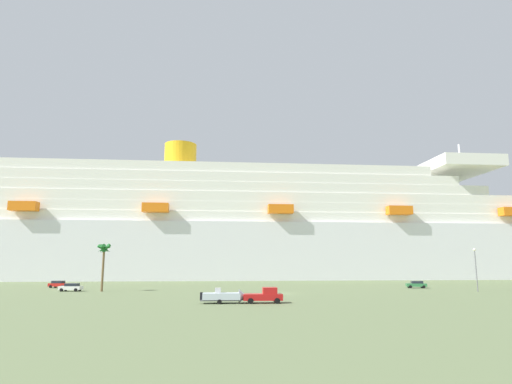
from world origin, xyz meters
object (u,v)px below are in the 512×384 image
object	(u,v)px
pickup_truck	(264,296)
parked_car_red_hatchback	(59,284)
small_boat_on_trailer	(226,296)
parked_car_green_wagon	(416,284)
cruise_ship	(275,232)
parked_car_white_van	(71,287)
street_lamp	(475,263)
palm_tree	(104,252)

from	to	relation	value
pickup_truck	parked_car_red_hatchback	size ratio (longest dim) A/B	1.26
small_boat_on_trailer	parked_car_green_wagon	xyz separation A→B (m)	(40.31, 35.21, -0.13)
cruise_ship	parked_car_red_hatchback	bearing A→B (deg)	-135.29
cruise_ship	parked_car_white_van	world-z (taller)	cruise_ship
parked_car_green_wagon	parked_car_white_van	distance (m)	73.94
parked_car_red_hatchback	street_lamp	bearing A→B (deg)	-7.80
pickup_truck	parked_car_red_hatchback	distance (m)	58.33
parked_car_red_hatchback	parked_car_white_van	bearing A→B (deg)	-55.74
pickup_truck	street_lamp	distance (m)	49.08
parked_car_red_hatchback	parked_car_white_van	xyz separation A→B (m)	(7.85, -11.53, -0.00)
small_boat_on_trailer	parked_car_red_hatchback	bearing A→B (deg)	138.43
cruise_ship	parked_car_red_hatchback	world-z (taller)	cruise_ship
small_boat_on_trailer	parked_car_white_van	bearing A→B (deg)	143.21
street_lamp	parked_car_green_wagon	xyz separation A→B (m)	(-7.89, 11.29, -4.66)
small_boat_on_trailer	parked_car_white_van	xyz separation A→B (m)	(-32.86, 24.58, -0.13)
parked_car_white_van	parked_car_green_wagon	bearing A→B (deg)	8.27
pickup_truck	small_boat_on_trailer	world-z (taller)	pickup_truck
pickup_truck	palm_tree	size ratio (longest dim) A/B	0.60
palm_tree	parked_car_white_van	bearing A→B (deg)	175.92
palm_tree	parked_car_white_van	size ratio (longest dim) A/B	2.14
palm_tree	parked_car_red_hatchback	xyz separation A→B (m)	(-14.17, 11.98, -6.99)
pickup_truck	palm_tree	distance (m)	40.37
parked_car_green_wagon	parked_car_red_hatchback	bearing A→B (deg)	179.37
pickup_truck	palm_tree	xyz separation A→B (m)	(-31.92, 23.77, 6.78)
palm_tree	parked_car_green_wagon	world-z (taller)	palm_tree
parked_car_green_wagon	palm_tree	bearing A→B (deg)	-170.59
cruise_ship	palm_tree	world-z (taller)	cruise_ship
street_lamp	small_boat_on_trailer	bearing A→B (deg)	-153.61
cruise_ship	small_boat_on_trailer	distance (m)	89.50
palm_tree	parked_car_green_wagon	size ratio (longest dim) A/B	2.08
parked_car_green_wagon	parked_car_white_van	xyz separation A→B (m)	(-73.17, -10.64, -0.00)
parked_car_green_wagon	cruise_ship	bearing A→B (deg)	119.15
cruise_ship	parked_car_white_van	bearing A→B (deg)	-125.00
street_lamp	pickup_truck	bearing A→B (deg)	-151.18
palm_tree	parked_car_red_hatchback	bearing A→B (deg)	139.80
cruise_ship	pickup_truck	bearing A→B (deg)	-93.80
pickup_truck	street_lamp	world-z (taller)	street_lamp
cruise_ship	palm_tree	distance (m)	74.20
small_boat_on_trailer	parked_car_red_hatchback	world-z (taller)	small_boat_on_trailer
pickup_truck	small_boat_on_trailer	distance (m)	5.39
parked_car_green_wagon	parked_car_white_van	world-z (taller)	same
parked_car_white_van	small_boat_on_trailer	bearing A→B (deg)	-36.79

